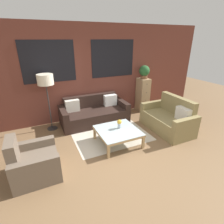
{
  "coord_description": "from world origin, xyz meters",
  "views": [
    {
      "loc": [
        -1.42,
        -2.69,
        2.39
      ],
      "look_at": [
        0.38,
        1.24,
        0.55
      ],
      "focal_mm": 28.0,
      "sensor_mm": 36.0,
      "label": 1
    }
  ],
  "objects_px": {
    "flower_vase": "(119,123)",
    "armchair_corner": "(34,163)",
    "potted_plant": "(144,72)",
    "settee_vintage": "(169,119)",
    "floor_lamp": "(46,82)",
    "coffee_table": "(118,132)",
    "drawer_cabinet": "(143,95)",
    "couch_dark": "(94,113)"
  },
  "relations": [
    {
      "from": "floor_lamp",
      "to": "flower_vase",
      "type": "bearing_deg",
      "value": -43.66
    },
    {
      "from": "drawer_cabinet",
      "to": "armchair_corner",
      "type": "bearing_deg",
      "value": -152.25
    },
    {
      "from": "floor_lamp",
      "to": "flower_vase",
      "type": "relative_size",
      "value": 6.9
    },
    {
      "from": "flower_vase",
      "to": "drawer_cabinet",
      "type": "bearing_deg",
      "value": 41.89
    },
    {
      "from": "floor_lamp",
      "to": "settee_vintage",
      "type": "bearing_deg",
      "value": -25.37
    },
    {
      "from": "potted_plant",
      "to": "flower_vase",
      "type": "relative_size",
      "value": 1.94
    },
    {
      "from": "settee_vintage",
      "to": "coffee_table",
      "type": "bearing_deg",
      "value": -178.49
    },
    {
      "from": "coffee_table",
      "to": "drawer_cabinet",
      "type": "height_order",
      "value": "drawer_cabinet"
    },
    {
      "from": "potted_plant",
      "to": "settee_vintage",
      "type": "bearing_deg",
      "value": -95.66
    },
    {
      "from": "armchair_corner",
      "to": "floor_lamp",
      "type": "relative_size",
      "value": 0.54
    },
    {
      "from": "coffee_table",
      "to": "drawer_cabinet",
      "type": "bearing_deg",
      "value": 42.0
    },
    {
      "from": "couch_dark",
      "to": "potted_plant",
      "type": "height_order",
      "value": "potted_plant"
    },
    {
      "from": "flower_vase",
      "to": "armchair_corner",
      "type": "bearing_deg",
      "value": -168.1
    },
    {
      "from": "potted_plant",
      "to": "drawer_cabinet",
      "type": "bearing_deg",
      "value": -90.0
    },
    {
      "from": "couch_dark",
      "to": "drawer_cabinet",
      "type": "height_order",
      "value": "drawer_cabinet"
    },
    {
      "from": "drawer_cabinet",
      "to": "settee_vintage",
      "type": "bearing_deg",
      "value": -95.66
    },
    {
      "from": "settee_vintage",
      "to": "potted_plant",
      "type": "height_order",
      "value": "potted_plant"
    },
    {
      "from": "potted_plant",
      "to": "flower_vase",
      "type": "height_order",
      "value": "potted_plant"
    },
    {
      "from": "couch_dark",
      "to": "settee_vintage",
      "type": "relative_size",
      "value": 1.35
    },
    {
      "from": "settee_vintage",
      "to": "floor_lamp",
      "type": "bearing_deg",
      "value": 154.63
    },
    {
      "from": "couch_dark",
      "to": "flower_vase",
      "type": "xyz_separation_m",
      "value": [
        0.2,
        -1.29,
        0.22
      ]
    },
    {
      "from": "armchair_corner",
      "to": "flower_vase",
      "type": "height_order",
      "value": "armchair_corner"
    },
    {
      "from": "couch_dark",
      "to": "flower_vase",
      "type": "relative_size",
      "value": 8.86
    },
    {
      "from": "armchair_corner",
      "to": "potted_plant",
      "type": "distance_m",
      "value": 4.25
    },
    {
      "from": "couch_dark",
      "to": "potted_plant",
      "type": "bearing_deg",
      "value": 6.37
    },
    {
      "from": "settee_vintage",
      "to": "drawer_cabinet",
      "type": "xyz_separation_m",
      "value": [
        0.15,
        1.53,
        0.25
      ]
    },
    {
      "from": "drawer_cabinet",
      "to": "flower_vase",
      "type": "distance_m",
      "value": 2.24
    },
    {
      "from": "coffee_table",
      "to": "armchair_corner",
      "type": "bearing_deg",
      "value": -169.74
    },
    {
      "from": "coffee_table",
      "to": "floor_lamp",
      "type": "relative_size",
      "value": 0.62
    },
    {
      "from": "settee_vintage",
      "to": "flower_vase",
      "type": "height_order",
      "value": "settee_vintage"
    },
    {
      "from": "couch_dark",
      "to": "settee_vintage",
      "type": "xyz_separation_m",
      "value": [
        1.72,
        -1.32,
        0.03
      ]
    },
    {
      "from": "potted_plant",
      "to": "couch_dark",
      "type": "bearing_deg",
      "value": -173.63
    },
    {
      "from": "settee_vintage",
      "to": "floor_lamp",
      "type": "height_order",
      "value": "floor_lamp"
    },
    {
      "from": "armchair_corner",
      "to": "coffee_table",
      "type": "height_order",
      "value": "armchair_corner"
    },
    {
      "from": "couch_dark",
      "to": "coffee_table",
      "type": "height_order",
      "value": "couch_dark"
    },
    {
      "from": "coffee_table",
      "to": "floor_lamp",
      "type": "bearing_deg",
      "value": 133.37
    },
    {
      "from": "floor_lamp",
      "to": "flower_vase",
      "type": "distance_m",
      "value": 2.16
    },
    {
      "from": "potted_plant",
      "to": "armchair_corner",
      "type": "bearing_deg",
      "value": -152.25
    },
    {
      "from": "drawer_cabinet",
      "to": "coffee_table",
      "type": "bearing_deg",
      "value": -138.0
    },
    {
      "from": "settee_vintage",
      "to": "potted_plant",
      "type": "relative_size",
      "value": 3.38
    },
    {
      "from": "settee_vintage",
      "to": "flower_vase",
      "type": "relative_size",
      "value": 6.57
    },
    {
      "from": "coffee_table",
      "to": "floor_lamp",
      "type": "xyz_separation_m",
      "value": [
        -1.36,
        1.44,
        1.04
      ]
    }
  ]
}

